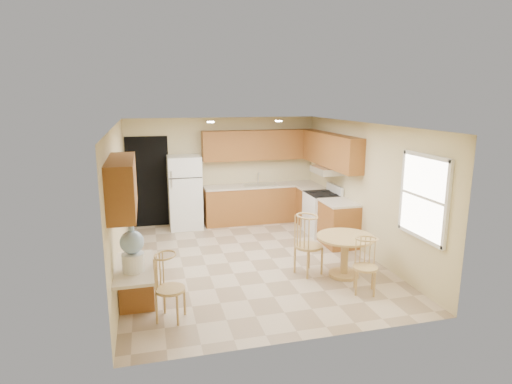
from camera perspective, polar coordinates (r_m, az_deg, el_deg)
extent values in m
plane|color=tan|center=(8.02, -0.77, -9.14)|extent=(5.50, 5.50, 0.00)
cube|color=white|center=(7.47, -0.83, 8.98)|extent=(4.50, 5.50, 0.02)
cube|color=beige|center=(10.29, -4.45, 2.92)|extent=(4.50, 0.02, 2.50)
cube|color=beige|center=(5.12, 6.58, -7.09)|extent=(4.50, 0.02, 2.50)
cube|color=beige|center=(7.46, -17.85, -1.36)|extent=(0.02, 5.50, 2.50)
cube|color=beige|center=(8.46, 14.17, 0.46)|extent=(0.02, 5.50, 2.50)
cube|color=black|center=(10.16, -14.17, 1.30)|extent=(0.90, 0.02, 2.10)
cube|color=#995C27|center=(10.36, 0.69, -1.59)|extent=(2.75, 0.60, 0.87)
cube|color=beige|center=(10.26, 0.70, 0.88)|extent=(2.75, 0.63, 0.04)
cube|color=#995C27|center=(10.15, 7.45, -2.00)|extent=(0.60, 0.59, 0.87)
cube|color=beige|center=(10.04, 7.53, 0.52)|extent=(0.63, 0.59, 0.04)
cube|color=#995C27|center=(8.87, 10.95, -4.26)|extent=(0.60, 0.80, 0.87)
cube|color=beige|center=(8.75, 11.08, -1.41)|extent=(0.63, 0.80, 0.04)
cube|color=#995C27|center=(10.24, 0.52, 6.30)|extent=(2.75, 0.33, 0.70)
cube|color=#995C27|center=(9.36, 9.94, 5.52)|extent=(0.33, 2.42, 0.70)
cube|color=#995C27|center=(5.76, -17.42, 0.82)|extent=(0.33, 1.40, 0.70)
cube|color=silver|center=(10.25, 0.57, 0.99)|extent=(0.78, 0.44, 0.01)
cube|color=silver|center=(9.36, 9.44, 2.87)|extent=(0.50, 0.76, 0.14)
cube|color=#995C27|center=(6.47, -15.66, -11.66)|extent=(0.48, 0.42, 0.72)
cube|color=beige|center=(5.97, -15.94, -9.72)|extent=(0.50, 1.20, 0.04)
cube|color=white|center=(6.87, 21.48, -0.64)|extent=(0.05, 1.00, 1.20)
cube|color=white|center=(6.76, 21.83, 4.48)|extent=(0.05, 1.10, 0.06)
cube|color=white|center=(7.02, 21.01, -5.58)|extent=(0.05, 1.10, 0.06)
cube|color=white|center=(6.46, 24.14, -1.68)|extent=(0.05, 0.06, 1.28)
cube|color=white|center=(7.29, 19.00, 0.26)|extent=(0.05, 0.06, 1.28)
cylinder|color=white|center=(8.55, -6.07, 9.26)|extent=(0.14, 0.14, 0.02)
cylinder|color=white|center=(8.87, 3.04, 9.43)|extent=(0.14, 0.14, 0.02)
cube|color=white|center=(9.91, -9.46, -0.03)|extent=(0.74, 0.69, 1.67)
cube|color=black|center=(9.49, -9.35, 1.84)|extent=(0.72, 0.01, 0.02)
cube|color=silver|center=(9.48, -11.18, 1.15)|extent=(0.03, 0.03, 0.18)
cube|color=silver|center=(9.44, -11.23, 2.32)|extent=(0.03, 0.03, 0.14)
cube|color=white|center=(9.53, 8.80, -2.90)|extent=(0.65, 0.76, 0.90)
cube|color=black|center=(9.42, 8.89, -0.23)|extent=(0.64, 0.75, 0.02)
cube|color=white|center=(9.52, 10.46, 0.42)|extent=(0.06, 0.76, 0.18)
cylinder|color=tan|center=(7.53, 11.61, -10.69)|extent=(0.51, 0.51, 0.06)
cylinder|color=tan|center=(7.41, 11.72, -8.44)|extent=(0.13, 0.13, 0.63)
cylinder|color=tan|center=(7.30, 11.84, -5.91)|extent=(0.95, 0.95, 0.04)
cylinder|color=tan|center=(7.36, 7.03, -7.21)|extent=(0.46, 0.46, 0.04)
cylinder|color=tan|center=(7.53, 5.36, -8.68)|extent=(0.04, 0.04, 0.49)
cylinder|color=tan|center=(7.64, 7.68, -8.42)|extent=(0.04, 0.04, 0.49)
cylinder|color=tan|center=(7.25, 6.24, -9.57)|extent=(0.04, 0.04, 0.49)
cylinder|color=tan|center=(7.37, 8.64, -9.28)|extent=(0.04, 0.04, 0.49)
cylinder|color=tan|center=(6.87, 14.36, -9.74)|extent=(0.38, 0.38, 0.04)
cylinder|color=tan|center=(6.99, 12.74, -11.04)|extent=(0.03, 0.03, 0.41)
cylinder|color=tan|center=(7.11, 14.71, -10.73)|extent=(0.03, 0.03, 0.41)
cylinder|color=tan|center=(6.78, 13.80, -11.89)|extent=(0.03, 0.03, 0.41)
cylinder|color=tan|center=(6.90, 15.82, -11.54)|extent=(0.03, 0.03, 0.41)
cylinder|color=tan|center=(6.01, -11.38, -12.61)|extent=(0.41, 0.41, 0.04)
cylinder|color=tan|center=(6.23, -12.74, -13.95)|extent=(0.03, 0.03, 0.44)
cylinder|color=tan|center=(6.24, -10.00, -13.78)|extent=(0.03, 0.03, 0.44)
cylinder|color=tan|center=(5.97, -12.64, -15.17)|extent=(0.03, 0.03, 0.44)
cylinder|color=tan|center=(5.98, -9.76, -14.99)|extent=(0.03, 0.03, 0.44)
cylinder|color=white|center=(5.79, -16.05, -8.98)|extent=(0.28, 0.28, 0.24)
sphere|color=#8DB2DB|center=(5.69, -16.21, -6.43)|extent=(0.30, 0.30, 0.30)
cylinder|color=#8DB2DB|center=(5.64, -16.33, -4.55)|extent=(0.08, 0.08, 0.09)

